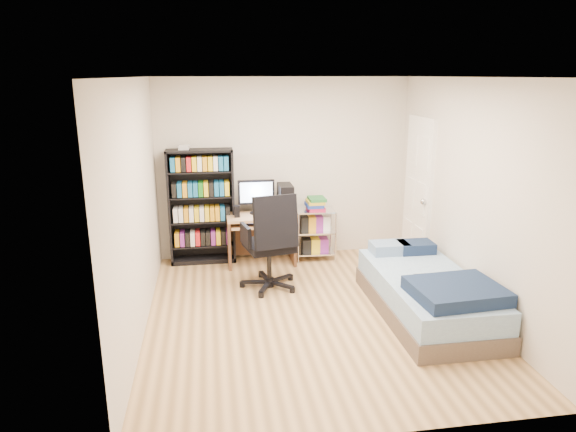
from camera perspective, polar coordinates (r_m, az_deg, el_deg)
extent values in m
cube|color=tan|center=(5.72, 2.54, -10.96)|extent=(3.50, 4.00, 0.04)
cube|color=white|center=(5.13, 2.89, 15.38)|extent=(3.50, 4.00, 0.04)
cube|color=beige|center=(7.23, -0.50, 5.29)|extent=(3.50, 0.04, 2.50)
cube|color=beige|center=(3.42, 9.49, -6.64)|extent=(3.50, 0.04, 2.50)
cube|color=beige|center=(5.23, -16.66, 0.69)|extent=(0.04, 4.00, 2.50)
cube|color=beige|center=(5.89, 19.83, 2.03)|extent=(0.04, 4.00, 2.50)
cube|color=black|center=(7.08, -9.57, 1.00)|extent=(0.88, 0.29, 1.57)
cube|color=black|center=(7.23, -9.38, -3.14)|extent=(0.82, 0.27, 0.02)
cube|color=red|center=(7.19, -9.42, -2.31)|extent=(0.77, 0.24, 0.19)
cube|color=black|center=(7.13, -9.50, -0.52)|extent=(0.82, 0.27, 0.02)
cube|color=#1766A2|center=(7.09, -9.54, 0.33)|extent=(0.77, 0.24, 0.19)
cube|color=black|center=(7.05, -9.63, 2.16)|extent=(0.82, 0.27, 0.02)
cube|color=yellow|center=(7.01, -9.67, 3.04)|extent=(0.77, 0.24, 0.19)
cube|color=black|center=(6.98, -9.75, 4.91)|extent=(0.82, 0.27, 0.02)
cube|color=#1A791C|center=(6.95, -9.79, 5.81)|extent=(0.77, 0.24, 0.19)
cube|color=silver|center=(6.93, -11.51, 7.50)|extent=(0.14, 0.12, 0.06)
cube|color=tan|center=(6.96, -3.06, -0.05)|extent=(0.91, 0.50, 0.04)
cube|color=#3E2C22|center=(7.03, -6.58, -2.89)|extent=(0.04, 0.50, 0.65)
cube|color=#3E2C22|center=(7.11, 0.50, -2.56)|extent=(0.04, 0.50, 0.65)
cube|color=#3E2C22|center=(7.28, -3.21, -2.03)|extent=(0.88, 0.03, 0.59)
cube|color=tan|center=(6.92, -2.99, -0.94)|extent=(0.82, 0.41, 0.02)
cube|color=black|center=(6.89, -2.97, -0.80)|extent=(0.40, 0.14, 0.02)
cube|color=black|center=(6.98, -3.56, 2.69)|extent=(0.49, 0.05, 0.33)
cube|color=silver|center=(6.95, -3.53, 2.64)|extent=(0.44, 0.01, 0.27)
cube|color=black|center=(6.99, -0.29, 1.90)|extent=(0.18, 0.38, 0.40)
cube|color=black|center=(6.87, -5.69, 0.51)|extent=(0.07, 0.07, 0.16)
cube|color=black|center=(6.86, -1.70, 0.58)|extent=(0.07, 0.07, 0.16)
cylinder|color=black|center=(6.28, -2.10, -5.29)|extent=(0.06, 0.06, 0.42)
cube|color=black|center=(6.20, -2.12, -3.27)|extent=(0.64, 0.64, 0.09)
cube|color=black|center=(5.87, -1.38, -0.68)|extent=(0.54, 0.27, 0.62)
cube|color=black|center=(6.07, -4.73, -2.17)|extent=(0.11, 0.34, 0.25)
cube|color=black|center=(6.25, 0.39, -1.60)|extent=(0.11, 0.34, 0.25)
cylinder|color=silver|center=(7.02, 1.14, -2.53)|extent=(0.02, 0.02, 0.72)
cylinder|color=silver|center=(7.10, 5.33, -2.39)|extent=(0.02, 0.02, 0.72)
cylinder|color=silver|center=(7.37, 0.80, -1.65)|extent=(0.02, 0.02, 0.72)
cylinder|color=silver|center=(7.44, 4.80, -1.53)|extent=(0.02, 0.02, 0.72)
cube|color=silver|center=(7.31, 3.00, -3.93)|extent=(0.54, 0.40, 0.02)
cube|color=silver|center=(7.21, 3.03, -1.63)|extent=(0.54, 0.40, 0.02)
cube|color=silver|center=(7.13, 3.06, 0.65)|extent=(0.54, 0.40, 0.02)
cube|color=#A0163D|center=(7.11, 3.07, 1.37)|extent=(0.24, 0.30, 0.16)
cube|color=brown|center=(5.86, 15.03, -9.57)|extent=(0.99, 1.98, 0.20)
cube|color=#93BDDB|center=(5.77, 15.18, -7.60)|extent=(0.95, 1.94, 0.24)
cube|color=#14223F|center=(5.28, 18.20, -7.99)|extent=(0.89, 0.75, 0.14)
cube|color=#90B2CC|center=(6.34, 11.20, -3.48)|extent=(0.45, 0.30, 0.13)
cube|color=#14223F|center=(6.44, 14.01, -3.35)|extent=(0.42, 0.30, 0.13)
cube|color=#3A2012|center=(5.68, 15.47, -6.61)|extent=(0.28, 0.22, 0.02)
cube|color=white|center=(7.11, 14.22, 2.59)|extent=(0.05, 0.80, 2.00)
sphere|color=silver|center=(6.81, 14.80, 1.56)|extent=(0.08, 0.08, 0.08)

